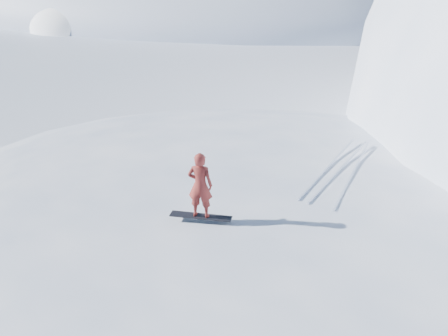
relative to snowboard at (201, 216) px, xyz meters
The scene contains 9 objects.
ground 3.18m from the snowboard, 25.00° to the left, with size 400.00×400.00×0.00m, color white.
near_ridge 5.40m from the snowboard, 53.38° to the left, with size 36.00×28.00×4.80m, color white.
far_ridge_a 91.39m from the snowboard, 138.21° to the left, with size 120.00×70.00×28.00m, color white.
far_ridge_c 117.27m from the snowboard, 108.97° to the left, with size 140.00×90.00×36.00m, color white.
wind_bumps 4.07m from the snowboard, 66.16° to the left, with size 16.00×14.40×1.00m.
snowboard is the anchor object (origin of this frame).
snowboarder 0.92m from the snowboard, ahead, with size 0.66×0.43×1.81m, color maroon.
vapor_plume 59.79m from the snowboard, 148.91° to the left, with size 10.59×8.48×7.42m, color white.
board_tracks 5.65m from the snowboard, 75.59° to the left, with size 2.24×5.94×0.04m.
Camera 1 is at (6.07, -9.75, 8.82)m, focal length 40.00 mm.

